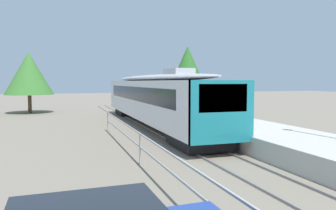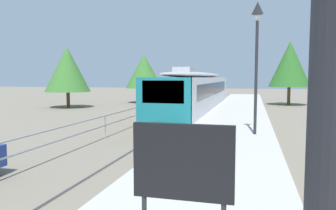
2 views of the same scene
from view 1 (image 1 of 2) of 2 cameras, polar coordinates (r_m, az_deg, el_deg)
ground_plane at (r=13.79m, az=-4.61°, el=-9.23°), size 160.00×160.00×0.00m
track_rails at (r=14.76m, az=6.90°, el=-8.23°), size 3.20×60.00×0.14m
commuter_train at (r=22.83m, az=-2.56°, el=1.50°), size 2.82×20.88×3.74m
station_platform at (r=16.30m, az=17.37°, el=-5.73°), size 3.90×60.00×0.90m
tree_behind_carpark at (r=35.87m, az=-23.04°, el=5.08°), size 4.74×4.74×6.15m
tree_behind_station_far at (r=39.47m, az=3.42°, el=6.39°), size 4.70×4.70×7.41m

